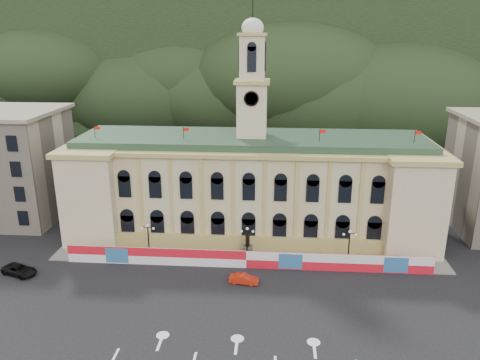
# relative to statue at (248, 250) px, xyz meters

# --- Properties ---
(ground) EXTENTS (260.00, 260.00, 0.00)m
(ground) POSITION_rel_statue_xyz_m (0.00, -18.00, -1.19)
(ground) COLOR black
(ground) RESTS_ON ground
(hill_ridge) EXTENTS (230.00, 80.00, 64.00)m
(hill_ridge) POSITION_rel_statue_xyz_m (0.03, 103.99, 18.30)
(hill_ridge) COLOR black
(hill_ridge) RESTS_ON ground
(city_hall) EXTENTS (56.20, 17.60, 37.10)m
(city_hall) POSITION_rel_statue_xyz_m (0.00, 9.63, 6.66)
(city_hall) COLOR beige
(city_hall) RESTS_ON ground
(side_building_left) EXTENTS (21.00, 17.00, 18.60)m
(side_building_left) POSITION_rel_statue_xyz_m (-43.00, 12.93, 8.14)
(side_building_left) COLOR #BBA990
(side_building_left) RESTS_ON ground
(hoarding_fence) EXTENTS (50.00, 0.44, 2.50)m
(hoarding_fence) POSITION_rel_statue_xyz_m (0.06, -2.93, 0.06)
(hoarding_fence) COLOR red
(hoarding_fence) RESTS_ON ground
(pavement) EXTENTS (56.00, 5.50, 0.16)m
(pavement) POSITION_rel_statue_xyz_m (0.00, -0.25, -1.11)
(pavement) COLOR slate
(pavement) RESTS_ON ground
(statue) EXTENTS (1.40, 1.40, 3.72)m
(statue) POSITION_rel_statue_xyz_m (0.00, 0.00, 0.00)
(statue) COLOR #595651
(statue) RESTS_ON ground
(lamp_left) EXTENTS (1.96, 0.44, 5.15)m
(lamp_left) POSITION_rel_statue_xyz_m (-14.00, -1.00, 1.89)
(lamp_left) COLOR black
(lamp_left) RESTS_ON ground
(lamp_center) EXTENTS (1.96, 0.44, 5.15)m
(lamp_center) POSITION_rel_statue_xyz_m (0.00, -1.00, 1.89)
(lamp_center) COLOR black
(lamp_center) RESTS_ON ground
(lamp_right) EXTENTS (1.96, 0.44, 5.15)m
(lamp_right) POSITION_rel_statue_xyz_m (14.00, -1.00, 1.89)
(lamp_right) COLOR black
(lamp_right) RESTS_ON ground
(red_sedan) EXTENTS (2.17, 4.06, 1.24)m
(red_sedan) POSITION_rel_statue_xyz_m (-0.07, -7.14, -0.57)
(red_sedan) COLOR red
(red_sedan) RESTS_ON ground
(black_suv) EXTENTS (5.25, 6.26, 1.35)m
(black_suv) POSITION_rel_statue_xyz_m (-30.00, -7.06, -0.51)
(black_suv) COLOR black
(black_suv) RESTS_ON ground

